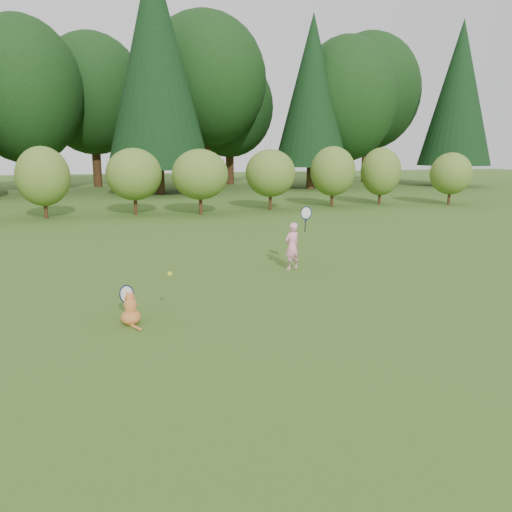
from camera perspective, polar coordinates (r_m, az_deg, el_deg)
name	(u,v)px	position (r m, az deg, el deg)	size (l,w,h in m)	color
ground	(259,307)	(8.39, 0.31, -5.86)	(100.00, 100.00, 0.00)	#2D4D15
shrub_row	(163,179)	(20.79, -10.62, 8.59)	(28.00, 3.00, 2.80)	#4F6A20
woodland_backdrop	(137,61)	(31.10, -13.40, 20.84)	(48.00, 10.00, 15.00)	black
child	(293,245)	(10.91, 4.21, 1.26)	(0.63, 0.45, 1.55)	pink
cat	(130,307)	(7.78, -14.18, -5.69)	(0.35, 0.68, 0.69)	#C14D25
tennis_ball	(170,274)	(7.62, -9.82, -2.04)	(0.08, 0.08, 0.08)	#C4CB17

